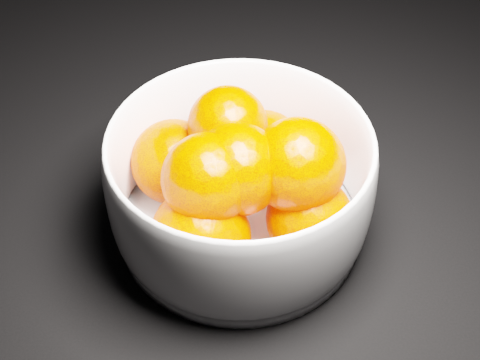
{
  "coord_description": "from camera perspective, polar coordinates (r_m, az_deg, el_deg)",
  "views": [
    {
      "loc": [
        0.27,
        -0.68,
        0.5
      ],
      "look_at": [
        0.25,
        -0.25,
        0.07
      ],
      "focal_mm": 50.0,
      "sensor_mm": 36.0,
      "label": 1
    }
  ],
  "objects": [
    {
      "name": "ground",
      "position": [
        0.88,
        -16.0,
        8.88
      ],
      "size": [
        3.0,
        3.0,
        0.0
      ],
      "primitive_type": "cube",
      "color": "black",
      "rests_on": "ground"
    },
    {
      "name": "orange_pile",
      "position": [
        0.6,
        -0.22,
        0.2
      ],
      "size": [
        0.21,
        0.2,
        0.13
      ],
      "color": "#EE3900",
      "rests_on": "bowl"
    },
    {
      "name": "bowl",
      "position": [
        0.61,
        -0.0,
        -0.4
      ],
      "size": [
        0.24,
        0.24,
        0.12
      ],
      "rotation": [
        0.0,
        0.0,
        -0.07
      ],
      "color": "white",
      "rests_on": "ground"
    }
  ]
}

